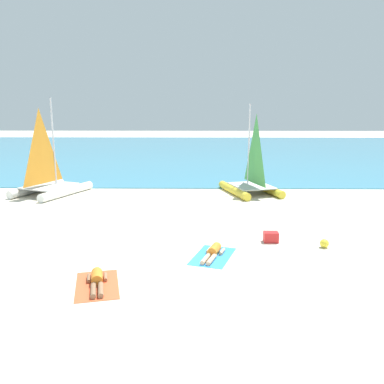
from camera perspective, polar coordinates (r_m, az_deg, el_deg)
The scene contains 10 objects.
ground_plane at distance 21.48m, azimuth 0.19°, elevation -0.65°, with size 120.00×120.00×0.00m, color beige.
ocean_water at distance 43.31m, azimuth 0.57°, elevation 5.67°, with size 120.00×40.00×0.05m, color teal.
sailboat_yellow at distance 22.35m, azimuth 8.27°, elevation 1.57°, with size 3.31×4.19×4.78m.
sailboat_white at distance 23.22m, azimuth -19.21°, elevation 1.53°, with size 3.79×4.56×5.09m.
towel_left at distance 11.36m, azimuth -13.06°, elevation -12.52°, with size 1.10×1.90×0.01m, color #EA5933.
sunbather_left at distance 11.37m, azimuth -13.09°, elevation -11.81°, with size 0.75×1.56×0.30m.
towel_right at distance 13.07m, azimuth 2.89°, elevation -8.92°, with size 1.10×1.90×0.01m, color #338CD8.
sunbather_right at distance 13.08m, azimuth 2.97°, elevation -8.31°, with size 0.84×1.54×0.30m.
beach_ball at distance 14.48m, azimuth 17.95°, elevation -6.82°, with size 0.30×0.30×0.30m, color yellow.
cooler_box at distance 14.59m, azimuth 10.93°, elevation -6.17°, with size 0.50×0.36×0.36m, color red.
Camera 1 is at (0.26, -10.98, 4.62)m, focal length 38.31 mm.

